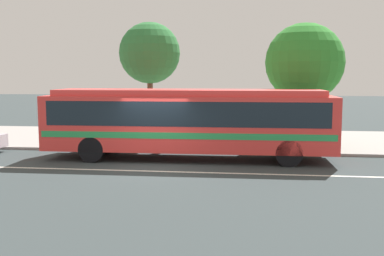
{
  "coord_description": "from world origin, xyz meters",
  "views": [
    {
      "loc": [
        3.47,
        -16.14,
        3.36
      ],
      "look_at": [
        1.29,
        1.35,
        1.3
      ],
      "focal_mm": 42.37,
      "sensor_mm": 36.0,
      "label": 1
    }
  ],
  "objects_px": {
    "street_tree_near_stop": "(150,53)",
    "street_tree_mid_block": "(305,63)",
    "transit_bus": "(189,119)",
    "pedestrian_walking_along_curb": "(168,126)",
    "pedestrian_waiting_near_sign": "(151,123)"
  },
  "relations": [
    {
      "from": "pedestrian_waiting_near_sign",
      "to": "street_tree_mid_block",
      "type": "height_order",
      "value": "street_tree_mid_block"
    },
    {
      "from": "transit_bus",
      "to": "pedestrian_waiting_near_sign",
      "type": "distance_m",
      "value": 3.65
    },
    {
      "from": "pedestrian_walking_along_curb",
      "to": "street_tree_mid_block",
      "type": "height_order",
      "value": "street_tree_mid_block"
    },
    {
      "from": "transit_bus",
      "to": "street_tree_mid_block",
      "type": "height_order",
      "value": "street_tree_mid_block"
    },
    {
      "from": "pedestrian_waiting_near_sign",
      "to": "pedestrian_walking_along_curb",
      "type": "distance_m",
      "value": 1.38
    },
    {
      "from": "pedestrian_walking_along_curb",
      "to": "street_tree_near_stop",
      "type": "bearing_deg",
      "value": 120.54
    },
    {
      "from": "transit_bus",
      "to": "street_tree_near_stop",
      "type": "height_order",
      "value": "street_tree_near_stop"
    },
    {
      "from": "transit_bus",
      "to": "pedestrian_walking_along_curb",
      "type": "xyz_separation_m",
      "value": [
        -1.19,
        1.92,
        -0.52
      ]
    },
    {
      "from": "transit_bus",
      "to": "pedestrian_walking_along_curb",
      "type": "distance_m",
      "value": 2.32
    },
    {
      "from": "pedestrian_waiting_near_sign",
      "to": "pedestrian_walking_along_curb",
      "type": "relative_size",
      "value": 1.04
    },
    {
      "from": "pedestrian_walking_along_curb",
      "to": "street_tree_near_stop",
      "type": "distance_m",
      "value": 4.12
    },
    {
      "from": "street_tree_mid_block",
      "to": "pedestrian_walking_along_curb",
      "type": "bearing_deg",
      "value": -166.15
    },
    {
      "from": "pedestrian_waiting_near_sign",
      "to": "pedestrian_walking_along_curb",
      "type": "bearing_deg",
      "value": -45.48
    },
    {
      "from": "street_tree_near_stop",
      "to": "street_tree_mid_block",
      "type": "height_order",
      "value": "street_tree_near_stop"
    },
    {
      "from": "pedestrian_waiting_near_sign",
      "to": "street_tree_near_stop",
      "type": "height_order",
      "value": "street_tree_near_stop"
    }
  ]
}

